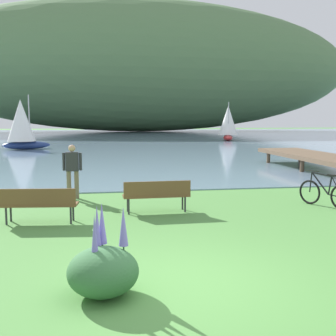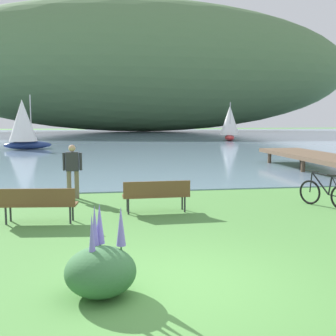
# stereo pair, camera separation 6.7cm
# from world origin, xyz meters

# --- Properties ---
(ground_plane) EXTENTS (200.00, 200.00, 0.00)m
(ground_plane) POSITION_xyz_m (0.00, 0.00, 0.00)
(ground_plane) COLOR #518E42
(bay_water) EXTENTS (180.00, 80.00, 0.04)m
(bay_water) POSITION_xyz_m (0.00, 48.15, 0.02)
(bay_water) COLOR #7A99B2
(bay_water) RESTS_ON ground
(distant_hillside) EXTENTS (83.17, 28.00, 24.29)m
(distant_hillside) POSITION_xyz_m (6.13, 74.17, 12.18)
(distant_hillside) COLOR #567A4C
(distant_hillside) RESTS_ON bay_water
(park_bench_near_camera) EXTENTS (1.84, 0.68, 0.88)m
(park_bench_near_camera) POSITION_xyz_m (-2.77, 4.20, 0.52)
(park_bench_near_camera) COLOR brown
(park_bench_near_camera) RESTS_ON ground
(park_bench_further_along) EXTENTS (1.81, 0.52, 0.88)m
(park_bench_further_along) POSITION_xyz_m (0.19, 4.93, 0.52)
(park_bench_further_along) COLOR brown
(park_bench_further_along) RESTS_ON ground
(bicycle_beside_path) EXTENTS (0.83, 1.62, 1.01)m
(bicycle_beside_path) POSITION_xyz_m (5.05, 4.86, 0.40)
(bicycle_beside_path) COLOR black
(bicycle_beside_path) RESTS_ON ground
(person_at_shoreline) EXTENTS (0.61, 0.25, 1.71)m
(person_at_shoreline) POSITION_xyz_m (-2.17, 7.33, 0.98)
(person_at_shoreline) COLOR #72604C
(person_at_shoreline) RESTS_ON ground
(echium_bush_beside_closest) EXTENTS (1.03, 1.03, 1.30)m
(echium_bush_beside_closest) POSITION_xyz_m (-1.27, -0.23, 0.38)
(echium_bush_beside_closest) COLOR #386B3D
(echium_bush_beside_closest) RESTS_ON ground
(sailboat_nearest_to_shore) EXTENTS (3.87, 2.69, 4.38)m
(sailboat_nearest_to_shore) POSITION_xyz_m (-7.51, 29.09, 2.10)
(sailboat_nearest_to_shore) COLOR navy
(sailboat_nearest_to_shore) RESTS_ON bay_water
(sailboat_toward_hillside) EXTENTS (2.63, 3.78, 4.28)m
(sailboat_toward_hillside) POSITION_xyz_m (12.96, 39.59, 2.05)
(sailboat_toward_hillside) COLOR #B22323
(sailboat_toward_hillside) RESTS_ON bay_water
(pier_dock) EXTENTS (2.40, 10.00, 0.80)m
(pier_dock) POSITION_xyz_m (9.00, 12.15, 0.69)
(pier_dock) COLOR brown
(pier_dock) RESTS_ON ground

